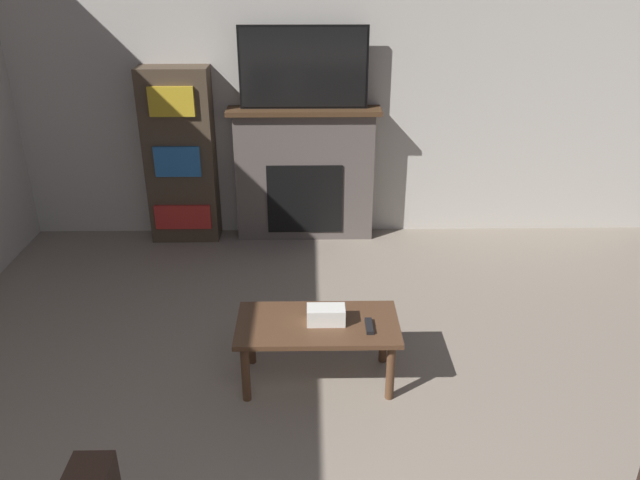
# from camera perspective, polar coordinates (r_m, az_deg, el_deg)

# --- Properties ---
(wall_back) EXTENTS (6.10, 0.06, 2.70)m
(wall_back) POSITION_cam_1_polar(r_m,az_deg,el_deg) (5.41, -0.35, 14.26)
(wall_back) COLOR beige
(wall_back) RESTS_ON ground_plane
(fireplace) EXTENTS (1.29, 0.28, 1.16)m
(fireplace) POSITION_cam_1_polar(r_m,az_deg,el_deg) (5.47, -1.41, 6.07)
(fireplace) COLOR #605651
(fireplace) RESTS_ON ground_plane
(tv) EXTENTS (1.05, 0.03, 0.66)m
(tv) POSITION_cam_1_polar(r_m,az_deg,el_deg) (5.22, -1.52, 15.47)
(tv) COLOR black
(tv) RESTS_ON fireplace
(coffee_table) EXTENTS (0.94, 0.48, 0.40)m
(coffee_table) POSITION_cam_1_polar(r_m,az_deg,el_deg) (3.67, -0.21, -8.31)
(coffee_table) COLOR brown
(coffee_table) RESTS_ON ground_plane
(tissue_box) EXTENTS (0.22, 0.12, 0.10)m
(tissue_box) POSITION_cam_1_polar(r_m,az_deg,el_deg) (3.61, 0.55, -6.87)
(tissue_box) COLOR white
(tissue_box) RESTS_ON coffee_table
(remote_control) EXTENTS (0.04, 0.15, 0.02)m
(remote_control) POSITION_cam_1_polar(r_m,az_deg,el_deg) (3.60, 4.51, -7.86)
(remote_control) COLOR black
(remote_control) RESTS_ON coffee_table
(bookshelf) EXTENTS (0.58, 0.29, 1.51)m
(bookshelf) POSITION_cam_1_polar(r_m,az_deg,el_deg) (5.51, -12.65, 7.44)
(bookshelf) COLOR #4C3D2D
(bookshelf) RESTS_ON ground_plane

